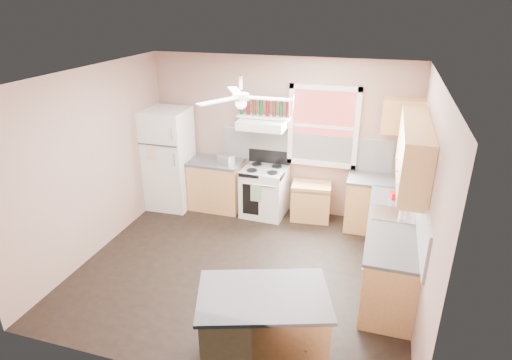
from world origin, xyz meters
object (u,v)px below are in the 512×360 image
(stove, at_px, (264,192))
(island, at_px, (263,332))
(toaster, at_px, (226,159))
(refrigerator, at_px, (168,159))
(cart, at_px, (311,201))

(stove, distance_m, island, 3.41)
(toaster, bearing_deg, refrigerator, -154.10)
(island, bearing_deg, refrigerator, 111.86)
(toaster, xyz_separation_m, stove, (0.67, 0.08, -0.56))
(stove, relative_size, island, 0.71)
(cart, relative_size, island, 0.54)
(island, bearing_deg, toaster, 98.00)
(island, bearing_deg, stove, 87.26)
(refrigerator, height_order, stove, refrigerator)
(refrigerator, relative_size, toaster, 6.43)
(stove, xyz_separation_m, cart, (0.81, 0.07, -0.10))
(toaster, distance_m, island, 3.62)
(cart, bearing_deg, refrigerator, 178.03)
(refrigerator, height_order, toaster, refrigerator)
(cart, bearing_deg, island, -94.54)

